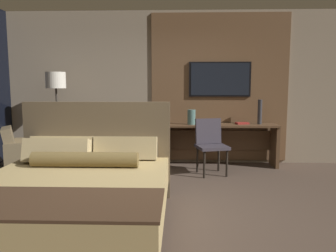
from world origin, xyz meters
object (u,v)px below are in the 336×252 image
object	(u,v)px
bed	(75,196)
book	(242,123)
desk	(220,137)
vase_short	(191,117)
desk_chair	(210,141)
armchair_by_window	(27,158)
tv	(220,79)
vase_tall	(260,112)
floor_lamp	(56,88)

from	to	relation	value
bed	book	distance (m)	3.50
desk	book	bearing A→B (deg)	-1.54
desk	vase_short	size ratio (longest dim) A/B	7.64
bed	book	world-z (taller)	bed
desk_chair	armchair_by_window	size ratio (longest dim) A/B	0.95
tv	vase_short	distance (m)	0.89
tv	book	distance (m)	0.90
desk	desk_chair	size ratio (longest dim) A/B	2.22
armchair_by_window	desk	bearing A→B (deg)	-102.64
tv	book	xyz separation A→B (m)	(0.39, -0.20, -0.79)
desk_chair	vase_tall	size ratio (longest dim) A/B	2.06
book	armchair_by_window	bearing A→B (deg)	-168.18
desk_chair	book	bearing A→B (deg)	27.02
armchair_by_window	vase_short	bearing A→B (deg)	-101.88
armchair_by_window	vase_short	distance (m)	2.84
bed	book	bearing A→B (deg)	50.94
desk_chair	book	xyz separation A→B (m)	(0.62, 0.54, 0.23)
desk_chair	floor_lamp	size ratio (longest dim) A/B	0.54
desk_chair	book	world-z (taller)	desk_chair
desk	vase_tall	bearing A→B (deg)	-0.54
desk_chair	desk	bearing A→B (deg)	53.19
desk	tv	world-z (taller)	tv
bed	desk	size ratio (longest dim) A/B	1.05
book	desk	bearing A→B (deg)	178.46
desk_chair	tv	bearing A→B (deg)	58.52
bed	desk	xyz separation A→B (m)	(1.80, 2.71, 0.19)
floor_lamp	vase_tall	bearing A→B (deg)	3.25
desk	book	world-z (taller)	book
floor_lamp	tv	bearing A→B (deg)	7.84
floor_lamp	book	distance (m)	3.34
floor_lamp	vase_short	xyz separation A→B (m)	(2.37, 0.12, -0.52)
bed	armchair_by_window	xyz separation A→B (m)	(-1.41, 1.94, -0.05)
desk	desk_chair	distance (m)	0.60
floor_lamp	armchair_by_window	bearing A→B (deg)	-120.21
desk	vase_tall	distance (m)	0.83
desk	vase_tall	world-z (taller)	vase_tall
tv	floor_lamp	bearing A→B (deg)	-172.16
armchair_by_window	desk_chair	bearing A→B (deg)	-111.96
floor_lamp	vase_short	distance (m)	2.42
tv	vase_short	bearing A→B (deg)	-152.36
desk_chair	vase_short	xyz separation A→B (m)	(-0.29, 0.47, 0.35)
bed	vase_tall	distance (m)	3.73
bed	vase_tall	bearing A→B (deg)	47.24
vase_tall	tv	bearing A→B (deg)	164.45
desk	bed	bearing A→B (deg)	-123.63
desk	vase_short	distance (m)	0.65
desk	vase_short	world-z (taller)	vase_short
tv	vase_short	xyz separation A→B (m)	(-0.52, -0.27, -0.67)
bed	vase_short	size ratio (longest dim) A/B	8.06
floor_lamp	desk_chair	bearing A→B (deg)	-7.33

